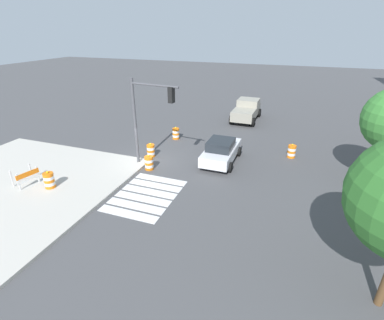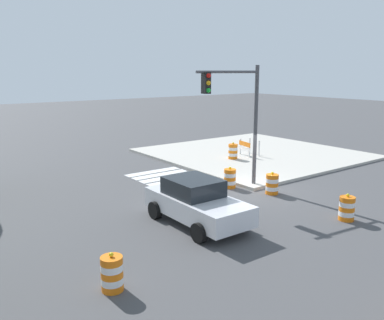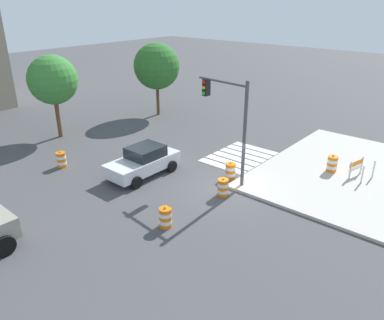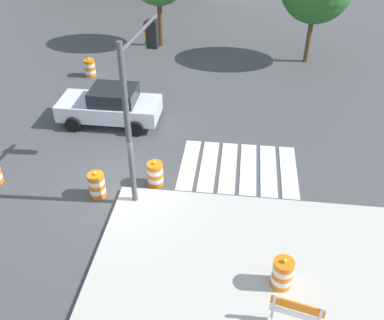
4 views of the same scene
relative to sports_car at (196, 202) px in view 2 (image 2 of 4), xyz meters
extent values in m
plane|color=#474749|center=(1.62, -4.52, -0.81)|extent=(120.00, 120.00, 0.00)
cube|color=#BCB7AD|center=(7.62, -10.52, -0.74)|extent=(12.00, 12.00, 0.15)
cube|color=silver|center=(3.74, -2.72, -0.80)|extent=(0.60, 3.20, 0.02)
cube|color=silver|center=(4.49, -2.72, -0.80)|extent=(0.60, 3.20, 0.02)
cube|color=silver|center=(5.24, -2.72, -0.80)|extent=(0.60, 3.20, 0.02)
cube|color=silver|center=(5.99, -2.72, -0.80)|extent=(0.60, 3.20, 0.02)
cube|color=silver|center=(6.74, -2.72, -0.80)|extent=(0.60, 3.20, 0.02)
cube|color=silver|center=(7.49, -2.72, -0.80)|extent=(0.60, 3.20, 0.02)
cube|color=silver|center=(-0.06, 0.00, -0.13)|extent=(4.31, 1.86, 0.70)
cube|color=#1E2328|center=(0.19, 0.00, 0.52)|extent=(1.91, 1.61, 0.60)
cylinder|color=black|center=(-1.41, -0.94, -0.48)|extent=(0.66, 0.24, 0.66)
cylinder|color=black|center=(-1.40, 0.96, -0.48)|extent=(0.66, 0.24, 0.66)
cylinder|color=black|center=(1.29, -0.96, -0.48)|extent=(0.66, 0.24, 0.66)
cylinder|color=black|center=(1.30, 0.94, -0.48)|extent=(0.66, 0.24, 0.66)
cylinder|color=orange|center=(0.85, -4.89, -0.72)|extent=(0.56, 0.56, 0.18)
cylinder|color=white|center=(0.85, -4.89, -0.54)|extent=(0.56, 0.56, 0.18)
cylinder|color=orange|center=(0.85, -4.89, -0.36)|extent=(0.56, 0.56, 0.18)
cylinder|color=white|center=(0.85, -4.89, -0.18)|extent=(0.56, 0.56, 0.18)
cylinder|color=orange|center=(0.85, -4.89, 0.00)|extent=(0.56, 0.56, 0.18)
sphere|color=yellow|center=(0.85, -4.89, 0.15)|extent=(0.12, 0.12, 0.12)
cylinder|color=orange|center=(2.72, -4.05, -0.72)|extent=(0.56, 0.56, 0.18)
cylinder|color=white|center=(2.72, -4.05, -0.54)|extent=(0.56, 0.56, 0.18)
cylinder|color=orange|center=(2.72, -4.05, -0.36)|extent=(0.56, 0.56, 0.18)
cylinder|color=white|center=(2.72, -4.05, -0.18)|extent=(0.56, 0.56, 0.18)
cylinder|color=orange|center=(2.72, -4.05, 0.00)|extent=(0.56, 0.56, 0.18)
sphere|color=yellow|center=(2.72, -4.05, 0.15)|extent=(0.12, 0.12, 0.12)
cylinder|color=orange|center=(-3.05, -4.62, -0.72)|extent=(0.56, 0.56, 0.18)
cylinder|color=white|center=(-3.05, -4.62, -0.54)|extent=(0.56, 0.56, 0.18)
cylinder|color=orange|center=(-3.05, -4.62, -0.36)|extent=(0.56, 0.56, 0.18)
cylinder|color=white|center=(-3.05, -4.62, -0.18)|extent=(0.56, 0.56, 0.18)
cylinder|color=orange|center=(-3.05, -4.62, 0.00)|extent=(0.56, 0.56, 0.18)
sphere|color=yellow|center=(-3.05, -4.62, 0.15)|extent=(0.12, 0.12, 0.12)
cylinder|color=orange|center=(-2.41, 4.48, -0.72)|extent=(0.56, 0.56, 0.18)
cylinder|color=white|center=(-2.41, 4.48, -0.54)|extent=(0.56, 0.56, 0.18)
cylinder|color=orange|center=(-2.41, 4.48, -0.36)|extent=(0.56, 0.56, 0.18)
cylinder|color=white|center=(-2.41, 4.48, -0.18)|extent=(0.56, 0.56, 0.18)
cylinder|color=orange|center=(-2.41, 4.48, 0.00)|extent=(0.56, 0.56, 0.18)
sphere|color=yellow|center=(-2.41, 4.48, 0.15)|extent=(0.12, 0.12, 0.12)
cylinder|color=orange|center=(6.94, -8.07, -0.57)|extent=(0.56, 0.56, 0.18)
cylinder|color=white|center=(6.94, -8.07, -0.39)|extent=(0.56, 0.56, 0.18)
cylinder|color=orange|center=(6.94, -8.07, -0.21)|extent=(0.56, 0.56, 0.18)
cylinder|color=white|center=(6.94, -8.07, -0.03)|extent=(0.56, 0.56, 0.18)
cylinder|color=orange|center=(6.94, -8.07, 0.15)|extent=(0.56, 0.56, 0.18)
sphere|color=yellow|center=(6.94, -8.07, 0.30)|extent=(0.12, 0.12, 0.12)
cube|color=silver|center=(6.66, -9.18, -0.16)|extent=(0.08, 0.08, 1.00)
cube|color=silver|center=(6.50, -9.87, -0.16)|extent=(0.08, 0.08, 1.00)
cube|color=silver|center=(7.73, -9.43, -0.16)|extent=(0.08, 0.08, 1.00)
cube|color=silver|center=(7.57, -10.11, -0.16)|extent=(0.08, 0.08, 1.00)
cube|color=orange|center=(7.20, -9.29, 0.09)|extent=(1.28, 0.33, 0.28)
cube|color=white|center=(7.20, -9.29, -0.21)|extent=(1.28, 0.33, 0.20)
cylinder|color=#4C4C51|center=(2.22, -5.12, 2.09)|extent=(0.18, 0.18, 5.50)
cylinder|color=#4C4C51|center=(2.40, -3.53, 4.54)|extent=(0.48, 3.19, 0.12)
cube|color=black|center=(2.52, -2.42, 4.09)|extent=(0.39, 0.32, 0.90)
sphere|color=red|center=(2.34, -2.40, 4.39)|extent=(0.20, 0.20, 0.20)
sphere|color=#F2A514|center=(2.34, -2.40, 4.09)|extent=(0.20, 0.20, 0.20)
sphere|color=green|center=(2.34, -2.40, 3.79)|extent=(0.20, 0.20, 0.20)
camera|label=1|loc=(17.46, 4.30, 7.58)|focal=26.94mm
camera|label=2|loc=(-11.10, 8.46, 4.59)|focal=38.25mm
camera|label=3|loc=(-13.09, -14.60, 8.45)|focal=35.42mm
camera|label=4|loc=(5.46, -15.82, 8.96)|focal=40.36mm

